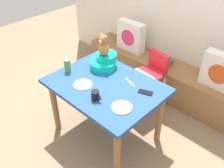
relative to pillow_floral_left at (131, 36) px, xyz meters
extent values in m
plane|color=#8C7256|center=(0.64, -1.17, -0.68)|extent=(8.00, 8.00, 0.00)
cube|color=olive|center=(0.64, 0.02, -0.45)|extent=(2.60, 0.44, 0.46)
cube|color=white|center=(0.00, 0.00, 0.00)|extent=(0.44, 0.14, 0.44)
cylinder|color=#E02D72|center=(0.00, -0.07, 0.00)|extent=(0.24, 0.01, 0.24)
cube|color=white|center=(1.38, 0.00, 0.00)|extent=(0.44, 0.14, 0.44)
cylinder|color=#D84C1E|center=(1.38, -0.07, 0.00)|extent=(0.24, 0.01, 0.24)
cube|color=#496766|center=(0.61, 0.02, -0.18)|extent=(0.20, 0.14, 0.08)
cube|color=#264C8C|center=(0.64, -1.17, 0.04)|extent=(1.18, 0.88, 0.04)
cylinder|color=olive|center=(0.14, -1.52, -0.33)|extent=(0.07, 0.07, 0.70)
cylinder|color=olive|center=(1.14, -1.52, -0.33)|extent=(0.07, 0.07, 0.70)
cylinder|color=olive|center=(0.14, -0.82, -0.33)|extent=(0.07, 0.07, 0.70)
cylinder|color=olive|center=(1.14, -0.82, -0.33)|extent=(0.07, 0.07, 0.70)
cylinder|color=red|center=(0.69, -0.43, -0.17)|extent=(0.34, 0.34, 0.10)
cube|color=red|center=(0.70, -0.29, -0.01)|extent=(0.30, 0.08, 0.24)
cube|color=white|center=(0.67, -0.61, -0.10)|extent=(0.32, 0.23, 0.02)
cylinder|color=silver|center=(0.55, -0.57, -0.45)|extent=(0.03, 0.03, 0.46)
cylinder|color=silver|center=(0.83, -0.57, -0.45)|extent=(0.03, 0.03, 0.46)
cylinder|color=silver|center=(0.55, -0.29, -0.45)|extent=(0.03, 0.03, 0.46)
cylinder|color=silver|center=(0.83, -0.29, -0.45)|extent=(0.03, 0.03, 0.46)
cylinder|color=#0DBA9F|center=(0.39, -0.96, 0.10)|extent=(0.30, 0.30, 0.09)
cylinder|color=#0DBA9F|center=(0.39, -0.90, 0.18)|extent=(0.24, 0.24, 0.07)
ellipsoid|color=#B06B36|center=(0.39, -0.94, 0.29)|extent=(0.13, 0.11, 0.15)
sphere|color=#B06B36|center=(0.39, -0.94, 0.41)|extent=(0.10, 0.10, 0.10)
sphere|color=beige|center=(0.39, -0.98, 0.40)|extent=(0.04, 0.04, 0.04)
sphere|color=#B06B36|center=(0.35, -0.94, 0.45)|extent=(0.04, 0.04, 0.04)
sphere|color=#B06B36|center=(0.43, -0.94, 0.45)|extent=(0.04, 0.04, 0.04)
cylinder|color=#4C8C33|center=(0.16, -1.29, 0.13)|extent=(0.07, 0.07, 0.15)
cone|color=white|center=(0.16, -1.29, 0.23)|extent=(0.06, 0.06, 0.03)
cylinder|color=black|center=(0.74, -1.41, 0.11)|extent=(0.08, 0.08, 0.09)
torus|color=black|center=(0.79, -1.41, 0.11)|extent=(0.06, 0.01, 0.06)
cylinder|color=white|center=(1.01, -1.33, 0.07)|extent=(0.20, 0.20, 0.01)
cylinder|color=white|center=(0.48, -1.34, 0.07)|extent=(0.20, 0.20, 0.01)
cube|color=black|center=(1.03, -0.99, 0.06)|extent=(0.16, 0.12, 0.01)
cube|color=silver|center=(0.81, -0.97, 0.06)|extent=(0.17, 0.07, 0.01)
camera|label=1|loc=(2.14, -2.63, 1.59)|focal=39.77mm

